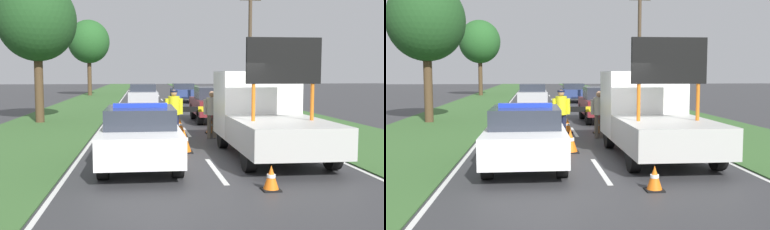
{
  "view_description": "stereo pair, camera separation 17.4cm",
  "coord_description": "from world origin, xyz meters",
  "views": [
    {
      "loc": [
        -1.7,
        -11.05,
        2.27
      ],
      "look_at": [
        -0.31,
        1.23,
        1.1
      ],
      "focal_mm": 42.0,
      "sensor_mm": 36.0,
      "label": 1
    },
    {
      "loc": [
        -1.53,
        -11.06,
        2.27
      ],
      "look_at": [
        -0.31,
        1.23,
        1.1
      ],
      "focal_mm": 42.0,
      "sensor_mm": 36.0,
      "label": 2
    }
  ],
  "objects": [
    {
      "name": "ground_plane",
      "position": [
        0.0,
        0.0,
        0.0
      ],
      "size": [
        160.0,
        160.0,
        0.0
      ],
      "primitive_type": "plane",
      "color": "#333335"
    },
    {
      "name": "police_officer",
      "position": [
        -0.61,
        4.1,
        1.01
      ],
      "size": [
        0.61,
        0.39,
        1.69
      ],
      "rotation": [
        0.0,
        0.0,
        2.8
      ],
      "color": "#191E38",
      "rests_on": "ground"
    },
    {
      "name": "pedestrian_civilian",
      "position": [
        0.71,
        4.22,
        0.96
      ],
      "size": [
        0.59,
        0.37,
        1.64
      ],
      "rotation": [
        0.0,
        0.0,
        0.4
      ],
      "color": "brown",
      "rests_on": "ground"
    },
    {
      "name": "grass_verge_left",
      "position": [
        -5.64,
        20.0,
        0.01
      ],
      "size": [
        4.36,
        120.0,
        0.03
      ],
      "color": "#38602D",
      "rests_on": "ground"
    },
    {
      "name": "roadside_tree_near_right",
      "position": [
        -6.77,
        34.26,
        5.28
      ],
      "size": [
        4.03,
        4.03,
        7.42
      ],
      "color": "#4C3823",
      "rests_on": "ground"
    },
    {
      "name": "traffic_cone_lane_edge",
      "position": [
        0.77,
        -2.78,
        0.24
      ],
      "size": [
        0.35,
        0.35,
        0.49
      ],
      "color": "black",
      "rests_on": "ground"
    },
    {
      "name": "roadside_tree_near_left",
      "position": [
        -6.28,
        9.83,
        4.56
      ],
      "size": [
        3.46,
        3.46,
        6.41
      ],
      "color": "#4C3823",
      "rests_on": "ground"
    },
    {
      "name": "lane_markings",
      "position": [
        0.0,
        16.18,
        0.0
      ],
      "size": [
        6.82,
        64.65,
        0.01
      ],
      "color": "silver",
      "rests_on": "ground"
    },
    {
      "name": "traffic_cone_near_police",
      "position": [
        0.88,
        5.5,
        0.28
      ],
      "size": [
        0.41,
        0.41,
        0.56
      ],
      "color": "black",
      "rests_on": "ground"
    },
    {
      "name": "police_car",
      "position": [
        -1.73,
        -0.11,
        0.75
      ],
      "size": [
        1.84,
        4.59,
        1.54
      ],
      "rotation": [
        0.0,
        0.0,
        -0.02
      ],
      "color": "white",
      "rests_on": "ground"
    },
    {
      "name": "grass_verge_right",
      "position": [
        5.64,
        20.0,
        0.01
      ],
      "size": [
        4.36,
        120.0,
        0.03
      ],
      "color": "#38602D",
      "rests_on": "ground"
    },
    {
      "name": "queued_car_hatch_blue",
      "position": [
        1.52,
        23.66,
        0.77
      ],
      "size": [
        1.75,
        4.17,
        1.44
      ],
      "rotation": [
        0.0,
        0.0,
        3.14
      ],
      "color": "navy",
      "rests_on": "ground"
    },
    {
      "name": "road_barrier",
      "position": [
        -0.21,
        5.18,
        0.87
      ],
      "size": [
        3.38,
        0.08,
        1.03
      ],
      "rotation": [
        0.0,
        0.0,
        0.06
      ],
      "color": "black",
      "rests_on": "ground"
    },
    {
      "name": "traffic_cone_centre_front",
      "position": [
        -0.5,
        1.53,
        0.33
      ],
      "size": [
        0.48,
        0.48,
        0.66
      ],
      "color": "black",
      "rests_on": "ground"
    },
    {
      "name": "queued_car_wagon_maroon",
      "position": [
        1.56,
        9.45,
        0.84
      ],
      "size": [
        1.7,
        4.13,
        1.61
      ],
      "rotation": [
        0.0,
        0.0,
        3.14
      ],
      "color": "maroon",
      "rests_on": "ground"
    },
    {
      "name": "queued_car_sedan_silver",
      "position": [
        -1.6,
        16.51,
        0.85
      ],
      "size": [
        1.71,
        4.57,
        1.59
      ],
      "rotation": [
        0.0,
        0.0,
        3.14
      ],
      "color": "#B2B2B7",
      "rests_on": "ground"
    },
    {
      "name": "work_truck",
      "position": [
        1.73,
        1.16,
        1.12
      ],
      "size": [
        2.24,
        5.33,
        3.11
      ],
      "rotation": [
        0.0,
        0.0,
        3.1
      ],
      "color": "white",
      "rests_on": "ground"
    },
    {
      "name": "traffic_cone_behind_barrier",
      "position": [
        -0.26,
        5.78,
        0.27
      ],
      "size": [
        0.39,
        0.39,
        0.55
      ],
      "color": "black",
      "rests_on": "ground"
    },
    {
      "name": "utility_pole",
      "position": [
        4.42,
        14.0,
        3.64
      ],
      "size": [
        1.2,
        0.2,
        7.05
      ],
      "color": "#473828",
      "rests_on": "ground"
    },
    {
      "name": "traffic_cone_near_truck",
      "position": [
        -2.8,
        3.07,
        0.32
      ],
      "size": [
        0.47,
        0.47,
        0.64
      ],
      "color": "black",
      "rests_on": "ground"
    }
  ]
}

